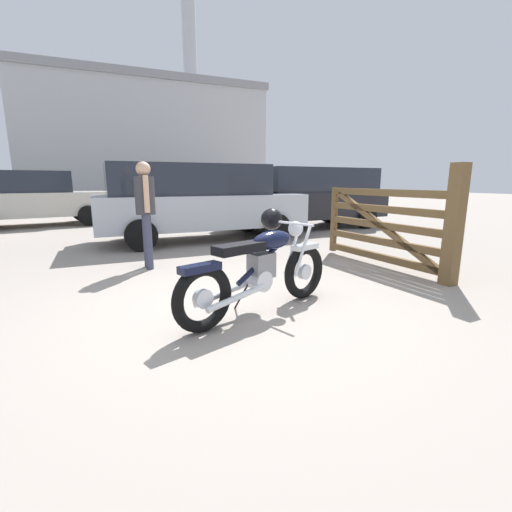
# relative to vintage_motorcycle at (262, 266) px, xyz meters

# --- Properties ---
(ground_plane) EXTENTS (80.00, 80.00, 0.00)m
(ground_plane) POSITION_rel_vintage_motorcycle_xyz_m (-0.21, 0.20, -0.49)
(ground_plane) COLOR gray
(vintage_motorcycle) EXTENTS (2.02, 0.92, 1.07)m
(vintage_motorcycle) POSITION_rel_vintage_motorcycle_xyz_m (0.00, 0.00, 0.00)
(vintage_motorcycle) COLOR black
(vintage_motorcycle) RESTS_ON ground_plane
(timber_gate) EXTENTS (0.22, 2.54, 1.60)m
(timber_gate) POSITION_rel_vintage_motorcycle_xyz_m (2.67, 0.73, 0.21)
(timber_gate) COLOR brown
(timber_gate) RESTS_ON ground_plane
(bystander) EXTENTS (0.30, 0.46, 1.66)m
(bystander) POSITION_rel_vintage_motorcycle_xyz_m (-0.78, 2.51, 0.53)
(bystander) COLOR #383D51
(bystander) RESTS_ON ground_plane
(red_hatchback_near) EXTENTS (4.38, 2.32, 1.67)m
(red_hatchback_near) POSITION_rel_vintage_motorcycle_xyz_m (-3.01, 9.69, 0.34)
(red_hatchback_near) COLOR black
(red_hatchback_near) RESTS_ON ground_plane
(blue_hatchback_right) EXTENTS (4.74, 2.05, 1.74)m
(blue_hatchback_right) POSITION_rel_vintage_motorcycle_xyz_m (4.37, 5.62, 0.45)
(blue_hatchback_right) COLOR black
(blue_hatchback_right) RESTS_ON ground_plane
(white_estate_far) EXTENTS (4.74, 2.06, 1.74)m
(white_estate_far) POSITION_rel_vintage_motorcycle_xyz_m (0.73, 4.85, 0.45)
(white_estate_far) COLOR black
(white_estate_far) RESTS_ON ground_plane
(pale_sedan_back) EXTENTS (4.82, 2.25, 1.74)m
(pale_sedan_back) POSITION_rel_vintage_motorcycle_xyz_m (1.86, 14.61, 0.45)
(pale_sedan_back) COLOR black
(pale_sedan_back) RESTS_ON ground_plane
(industrial_building) EXTENTS (17.00, 12.54, 17.73)m
(industrial_building) POSITION_rel_vintage_motorcycle_xyz_m (3.07, 27.72, 3.76)
(industrial_building) COLOR #B2B2B7
(industrial_building) RESTS_ON ground_plane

